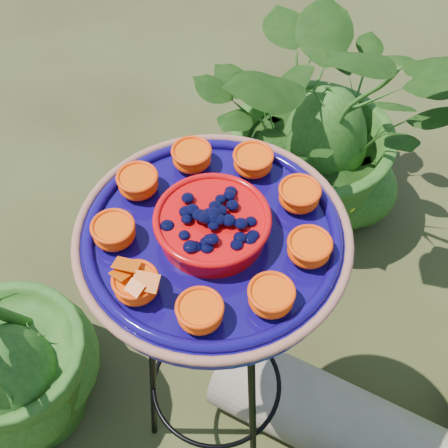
# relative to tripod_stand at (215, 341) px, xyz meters

# --- Properties ---
(ground_plane) EXTENTS (20.00, 20.00, 0.00)m
(ground_plane) POSITION_rel_tripod_stand_xyz_m (0.12, 0.11, -0.55)
(ground_plane) COLOR #322A16
(ground_plane) RESTS_ON ground
(tripod_stand) EXTENTS (0.41, 0.41, 0.91)m
(tripod_stand) POSITION_rel_tripod_stand_xyz_m (0.00, 0.00, 0.00)
(tripod_stand) COLOR black
(tripod_stand) RESTS_ON ground
(feeder_dish) EXTENTS (0.58, 0.58, 0.11)m
(feeder_dish) POSITION_rel_tripod_stand_xyz_m (-0.00, -0.00, 0.40)
(feeder_dish) COLOR #100755
(feeder_dish) RESTS_ON tripod_stand
(driftwood_log) EXTENTS (0.71, 0.40, 0.22)m
(driftwood_log) POSITION_rel_tripod_stand_xyz_m (0.24, 0.21, -0.44)
(driftwood_log) COLOR gray
(driftwood_log) RESTS_ON ground
(shrub_back_left) EXTENTS (1.08, 1.07, 0.91)m
(shrub_back_left) POSITION_rel_tripod_stand_xyz_m (-0.33, 0.84, -0.10)
(shrub_back_left) COLOR #1B4612
(shrub_back_left) RESTS_ON ground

